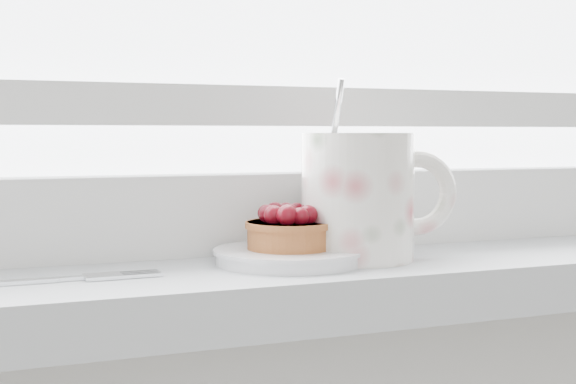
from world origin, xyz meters
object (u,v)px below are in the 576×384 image
raspberry_tart (289,228)px  floral_mug (362,194)px  fork (36,281)px  saucer (289,256)px

raspberry_tart → floral_mug: size_ratio=0.47×
floral_mug → raspberry_tart: bearing=176.8°
raspberry_tart → fork: size_ratio=0.41×
raspberry_tart → floral_mug: (0.06, -0.00, 0.03)m
floral_mug → fork: 0.27m
saucer → floral_mug: bearing=-3.2°
saucer → raspberry_tart: size_ratio=1.73×
raspberry_tart → floral_mug: floral_mug is taller
fork → saucer: bearing=4.0°
floral_mug → fork: (-0.26, -0.01, -0.05)m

